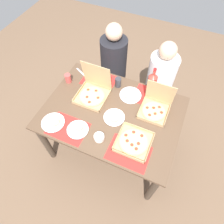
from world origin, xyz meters
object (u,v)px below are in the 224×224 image
object	(u,v)px
condiment_bowl	(99,137)
diner_left_seat	(114,70)
cup_dark	(68,78)
cup_clear_left	(171,95)
pizza_box_corner_right	(93,92)
plate_far_left	(78,129)
plate_far_right	(130,95)
diner_right_seat	(158,85)
pizza_box_edge_far	(134,142)
pizza_box_center	(155,107)
soda_bottle	(152,83)
plate_near_left	(53,123)
cup_red	(118,82)
plate_near_right	(114,118)

from	to	relation	value
condiment_bowl	diner_left_seat	world-z (taller)	diner_left_seat
cup_dark	cup_clear_left	world-z (taller)	cup_clear_left
pizza_box_corner_right	plate_far_left	world-z (taller)	pizza_box_corner_right
plate_far_right	diner_right_seat	bearing A→B (deg)	66.48
pizza_box_edge_far	condiment_bowl	distance (m)	0.31
pizza_box_edge_far	pizza_box_center	xyz separation A→B (m)	(0.07, 0.41, 0.04)
pizza_box_edge_far	pizza_box_center	distance (m)	0.42
soda_bottle	cup_clear_left	world-z (taller)	soda_bottle
plate_far_left	plate_near_left	distance (m)	0.25
pizza_box_edge_far	cup_clear_left	world-z (taller)	cup_clear_left
pizza_box_center	plate_far_left	xyz separation A→B (m)	(-0.58, -0.50, -0.04)
plate_near_left	cup_red	xyz separation A→B (m)	(0.38, 0.68, 0.04)
plate_near_left	diner_left_seat	xyz separation A→B (m)	(0.15, 1.08, -0.22)
pizza_box_edge_far	condiment_bowl	size ratio (longest dim) A/B	3.25
plate_near_right	condiment_bowl	world-z (taller)	condiment_bowl
pizza_box_center	condiment_bowl	size ratio (longest dim) A/B	3.27
diner_left_seat	diner_right_seat	bearing A→B (deg)	-0.00
plate_far_left	cup_dark	xyz separation A→B (m)	(-0.39, 0.49, 0.04)
pizza_box_center	cup_dark	distance (m)	0.97
pizza_box_corner_right	soda_bottle	bearing A→B (deg)	27.48
pizza_box_center	soda_bottle	world-z (taller)	soda_bottle
pizza_box_corner_right	diner_right_seat	world-z (taller)	diner_right_seat
pizza_box_center	diner_left_seat	size ratio (longest dim) A/B	0.26
soda_bottle	cup_clear_left	distance (m)	0.23
plate_near_right	cup_clear_left	world-z (taller)	cup_clear_left
pizza_box_edge_far	pizza_box_center	size ratio (longest dim) A/B	0.99
pizza_box_center	pizza_box_corner_right	xyz separation A→B (m)	(-0.64, -0.07, 0.00)
plate_far_left	plate_near_left	world-z (taller)	same
pizza_box_center	cup_clear_left	world-z (taller)	pizza_box_center
cup_dark	plate_far_left	bearing A→B (deg)	-51.79
plate_far_left	soda_bottle	xyz separation A→B (m)	(0.47, 0.70, 0.12)
plate_far_left	plate_far_right	bearing A→B (deg)	62.39
soda_bottle	condiment_bowl	world-z (taller)	soda_bottle
diner_left_seat	pizza_box_edge_far	bearing A→B (deg)	-57.88
soda_bottle	cup_dark	bearing A→B (deg)	-166.24
pizza_box_corner_right	condiment_bowl	size ratio (longest dim) A/B	3.66
diner_right_seat	condiment_bowl	bearing A→B (deg)	-105.43
cup_dark	cup_clear_left	bearing A→B (deg)	10.95
plate_near_left	cup_clear_left	bearing A→B (deg)	38.08
pizza_box_edge_far	cup_dark	bearing A→B (deg)	155.61
pizza_box_edge_far	cup_red	world-z (taller)	cup_red
plate_near_right	plate_far_right	distance (m)	0.32
pizza_box_center	plate_near_left	size ratio (longest dim) A/B	1.39
cup_clear_left	plate_near_right	bearing A→B (deg)	-133.70
soda_bottle	pizza_box_edge_far	bearing A→B (deg)	-85.85
pizza_box_center	plate_near_right	world-z (taller)	pizza_box_center
plate_far_right	diner_left_seat	world-z (taller)	diner_left_seat
plate_far_left	diner_left_seat	bearing A→B (deg)	95.09
plate_near_right	diner_left_seat	size ratio (longest dim) A/B	0.17
condiment_bowl	soda_bottle	bearing A→B (deg)	70.40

